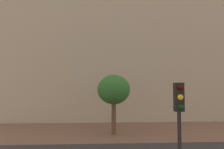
% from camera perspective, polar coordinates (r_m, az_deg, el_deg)
% --- Properties ---
extents(ground_plane, '(120.00, 120.00, 0.00)m').
position_cam_1_polar(ground_plane, '(14.56, 1.44, -19.38)').
color(ground_plane, brown).
extents(landmark_building, '(27.97, 11.50, 31.63)m').
position_cam_1_polar(landmark_building, '(29.92, 2.29, 7.07)').
color(landmark_building, '#B2A893').
rests_on(landmark_building, ground_plane).
extents(traffic_light_pole, '(0.28, 0.34, 4.18)m').
position_cam_1_polar(traffic_light_pole, '(7.06, 17.69, -12.21)').
color(traffic_light_pole, black).
rests_on(traffic_light_pole, ground_plane).
extents(tree_curb_far, '(2.80, 2.80, 5.05)m').
position_cam_1_polar(tree_curb_far, '(18.17, 0.46, -4.18)').
color(tree_curb_far, brown).
rests_on(tree_curb_far, ground_plane).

